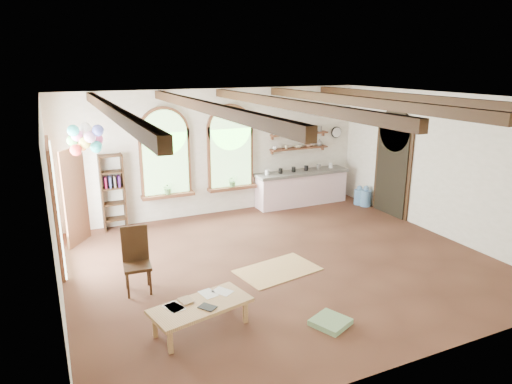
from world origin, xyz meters
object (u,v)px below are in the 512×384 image
kitchen_counter (301,188)px  coffee_table (201,307)px  side_chair (138,273)px  balloon_cluster (86,139)px

kitchen_counter → coffee_table: kitchen_counter is taller
kitchen_counter → coffee_table: 6.57m
kitchen_counter → coffee_table: size_ratio=1.70×
side_chair → coffee_table: bearing=-68.8°
side_chair → balloon_cluster: (-0.44, 2.32, 2.01)m
side_chair → balloon_cluster: bearing=100.7°
coffee_table → side_chair: bearing=111.2°
coffee_table → balloon_cluster: bearing=105.1°
coffee_table → side_chair: 1.70m
kitchen_counter → side_chair: (-5.10, -3.22, -0.15)m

